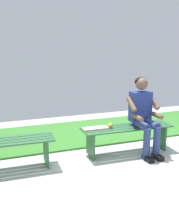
{
  "coord_description": "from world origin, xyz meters",
  "views": [
    {
      "loc": [
        2.03,
        3.81,
        1.82
      ],
      "look_at": [
        0.72,
        0.15,
        0.8
      ],
      "focal_mm": 43.34,
      "sensor_mm": 36.0,
      "label": 1
    }
  ],
  "objects_px": {
    "person_seated": "(144,113)",
    "apple": "(110,125)",
    "book_open": "(95,128)",
    "bench_near": "(127,133)"
  },
  "relations": [
    {
      "from": "person_seated",
      "to": "apple",
      "type": "xyz_separation_m",
      "value": [
        0.53,
        -0.13,
        -0.2
      ]
    },
    {
      "from": "apple",
      "to": "book_open",
      "type": "xyz_separation_m",
      "value": [
        0.25,
        -0.03,
        -0.03
      ]
    },
    {
      "from": "apple",
      "to": "book_open",
      "type": "bearing_deg",
      "value": -6.83
    },
    {
      "from": "apple",
      "to": "bench_near",
      "type": "bearing_deg",
      "value": 174.36
    },
    {
      "from": "bench_near",
      "to": "book_open",
      "type": "height_order",
      "value": "book_open"
    },
    {
      "from": "book_open",
      "to": "person_seated",
      "type": "bearing_deg",
      "value": 170.1
    },
    {
      "from": "bench_near",
      "to": "person_seated",
      "type": "xyz_separation_m",
      "value": [
        -0.24,
        0.1,
        0.35
      ]
    },
    {
      "from": "bench_near",
      "to": "apple",
      "type": "height_order",
      "value": "apple"
    },
    {
      "from": "bench_near",
      "to": "person_seated",
      "type": "distance_m",
      "value": 0.44
    },
    {
      "from": "person_seated",
      "to": "book_open",
      "type": "xyz_separation_m",
      "value": [
        0.78,
        -0.16,
        -0.23
      ]
    }
  ]
}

